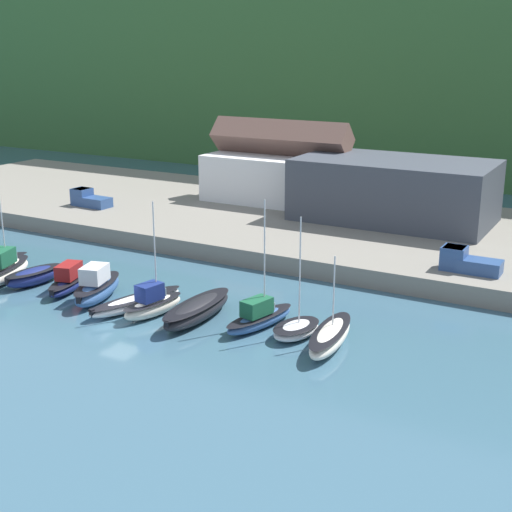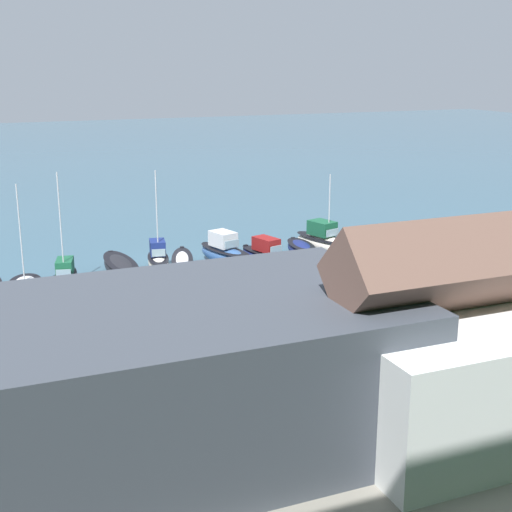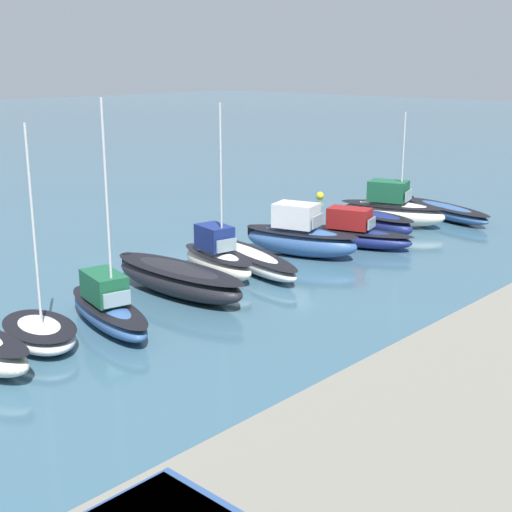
{
  "view_description": "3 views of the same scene",
  "coord_description": "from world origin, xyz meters",
  "px_view_note": "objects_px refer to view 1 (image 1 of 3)",
  "views": [
    {
      "loc": [
        32.17,
        -37.26,
        19.24
      ],
      "look_at": [
        4.8,
        11.74,
        2.48
      ],
      "focal_mm": 50.0,
      "sensor_mm": 36.0,
      "label": 1
    },
    {
      "loc": [
        16.09,
        58.36,
        17.07
      ],
      "look_at": [
        -4.18,
        9.32,
        2.53
      ],
      "focal_mm": 50.0,
      "sensor_mm": 36.0,
      "label": 2
    },
    {
      "loc": [
        25.35,
        26.56,
        10.45
      ],
      "look_at": [
        2.82,
        5.55,
        1.96
      ],
      "focal_mm": 50.0,
      "sensor_mm": 36.0,
      "label": 3
    }
  ],
  "objects_px": {
    "moored_boat_9": "(296,329)",
    "moored_boat_8": "(259,317)",
    "moored_boat_6": "(152,304)",
    "moored_boat_1": "(3,270)",
    "pickup_truck_0": "(466,261)",
    "moored_boat_4": "(97,287)",
    "moored_boat_2": "(34,276)",
    "moored_boat_7": "(197,310)",
    "moored_boat_5": "(136,302)",
    "moored_boat_10": "(330,337)",
    "moored_boat_3": "(71,280)",
    "pickup_truck_1": "(88,199)"
  },
  "relations": [
    {
      "from": "moored_boat_5",
      "to": "moored_boat_4",
      "type": "bearing_deg",
      "value": -164.56
    },
    {
      "from": "moored_boat_1",
      "to": "moored_boat_8",
      "type": "height_order",
      "value": "moored_boat_8"
    },
    {
      "from": "moored_boat_4",
      "to": "pickup_truck_0",
      "type": "relative_size",
      "value": 1.48
    },
    {
      "from": "moored_boat_1",
      "to": "moored_boat_5",
      "type": "bearing_deg",
      "value": -15.7
    },
    {
      "from": "moored_boat_8",
      "to": "moored_boat_10",
      "type": "xyz_separation_m",
      "value": [
        5.72,
        -0.68,
        -0.06
      ]
    },
    {
      "from": "moored_boat_2",
      "to": "moored_boat_7",
      "type": "distance_m",
      "value": 16.3
    },
    {
      "from": "moored_boat_3",
      "to": "pickup_truck_1",
      "type": "xyz_separation_m",
      "value": [
        -15.02,
        18.96,
        1.65
      ]
    },
    {
      "from": "moored_boat_8",
      "to": "pickup_truck_0",
      "type": "relative_size",
      "value": 1.93
    },
    {
      "from": "moored_boat_1",
      "to": "moored_boat_6",
      "type": "xyz_separation_m",
      "value": [
        15.65,
        -0.17,
        -0.14
      ]
    },
    {
      "from": "moored_boat_3",
      "to": "moored_boat_5",
      "type": "distance_m",
      "value": 7.55
    },
    {
      "from": "moored_boat_6",
      "to": "moored_boat_7",
      "type": "xyz_separation_m",
      "value": [
        3.34,
        0.87,
        -0.16
      ]
    },
    {
      "from": "moored_boat_8",
      "to": "moored_boat_10",
      "type": "height_order",
      "value": "moored_boat_8"
    },
    {
      "from": "moored_boat_2",
      "to": "moored_boat_5",
      "type": "xyz_separation_m",
      "value": [
        11.0,
        -0.41,
        -0.19
      ]
    },
    {
      "from": "moored_boat_7",
      "to": "moored_boat_8",
      "type": "height_order",
      "value": "moored_boat_8"
    },
    {
      "from": "moored_boat_4",
      "to": "moored_boat_7",
      "type": "relative_size",
      "value": 0.86
    },
    {
      "from": "moored_boat_5",
      "to": "moored_boat_2",
      "type": "bearing_deg",
      "value": -165.64
    },
    {
      "from": "moored_boat_5",
      "to": "moored_boat_9",
      "type": "relative_size",
      "value": 1.0
    },
    {
      "from": "moored_boat_4",
      "to": "moored_boat_5",
      "type": "distance_m",
      "value": 3.87
    },
    {
      "from": "moored_boat_3",
      "to": "moored_boat_7",
      "type": "bearing_deg",
      "value": -19.64
    },
    {
      "from": "moored_boat_3",
      "to": "moored_boat_7",
      "type": "height_order",
      "value": "moored_boat_3"
    },
    {
      "from": "moored_boat_3",
      "to": "moored_boat_4",
      "type": "relative_size",
      "value": 1.03
    },
    {
      "from": "moored_boat_7",
      "to": "moored_boat_10",
      "type": "xyz_separation_m",
      "value": [
        10.3,
        0.31,
        -0.04
      ]
    },
    {
      "from": "moored_boat_3",
      "to": "moored_boat_7",
      "type": "distance_m",
      "value": 12.79
    },
    {
      "from": "moored_boat_5",
      "to": "moored_boat_8",
      "type": "relative_size",
      "value": 0.92
    },
    {
      "from": "moored_boat_1",
      "to": "moored_boat_6",
      "type": "relative_size",
      "value": 0.86
    },
    {
      "from": "moored_boat_8",
      "to": "moored_boat_9",
      "type": "bearing_deg",
      "value": 9.62
    },
    {
      "from": "moored_boat_2",
      "to": "moored_boat_9",
      "type": "distance_m",
      "value": 23.88
    },
    {
      "from": "moored_boat_2",
      "to": "moored_boat_6",
      "type": "height_order",
      "value": "moored_boat_6"
    },
    {
      "from": "moored_boat_7",
      "to": "pickup_truck_0",
      "type": "bearing_deg",
      "value": 45.62
    },
    {
      "from": "moored_boat_6",
      "to": "moored_boat_9",
      "type": "distance_m",
      "value": 11.05
    },
    {
      "from": "moored_boat_6",
      "to": "moored_boat_3",
      "type": "bearing_deg",
      "value": -178.67
    },
    {
      "from": "moored_boat_9",
      "to": "moored_boat_8",
      "type": "bearing_deg",
      "value": -173.72
    },
    {
      "from": "moored_boat_3",
      "to": "pickup_truck_1",
      "type": "bearing_deg",
      "value": 111.84
    },
    {
      "from": "moored_boat_2",
      "to": "moored_boat_7",
      "type": "xyz_separation_m",
      "value": [
        16.3,
        -0.04,
        0.05
      ]
    },
    {
      "from": "moored_boat_7",
      "to": "moored_boat_8",
      "type": "bearing_deg",
      "value": 11.12
    },
    {
      "from": "moored_boat_1",
      "to": "pickup_truck_0",
      "type": "height_order",
      "value": "moored_boat_1"
    },
    {
      "from": "pickup_truck_0",
      "to": "moored_boat_4",
      "type": "bearing_deg",
      "value": 124.07
    },
    {
      "from": "moored_boat_5",
      "to": "moored_boat_10",
      "type": "xyz_separation_m",
      "value": [
        15.6,
        0.67,
        0.19
      ]
    },
    {
      "from": "moored_boat_4",
      "to": "pickup_truck_1",
      "type": "relative_size",
      "value": 1.45
    },
    {
      "from": "moored_boat_4",
      "to": "moored_boat_5",
      "type": "relative_size",
      "value": 0.83
    },
    {
      "from": "moored_boat_9",
      "to": "pickup_truck_1",
      "type": "bearing_deg",
      "value": 161.75
    },
    {
      "from": "moored_boat_8",
      "to": "moored_boat_5",
      "type": "bearing_deg",
      "value": -159.05
    },
    {
      "from": "moored_boat_6",
      "to": "moored_boat_1",
      "type": "bearing_deg",
      "value": -169.89
    },
    {
      "from": "moored_boat_9",
      "to": "moored_boat_10",
      "type": "distance_m",
      "value": 2.78
    },
    {
      "from": "moored_boat_5",
      "to": "moored_boat_10",
      "type": "relative_size",
      "value": 1.13
    },
    {
      "from": "moored_boat_4",
      "to": "moored_boat_6",
      "type": "height_order",
      "value": "moored_boat_6"
    },
    {
      "from": "moored_boat_9",
      "to": "moored_boat_10",
      "type": "bearing_deg",
      "value": -0.49
    },
    {
      "from": "moored_boat_1",
      "to": "pickup_truck_1",
      "type": "distance_m",
      "value": 22.22
    },
    {
      "from": "pickup_truck_0",
      "to": "moored_boat_8",
      "type": "bearing_deg",
      "value": 144.98
    },
    {
      "from": "moored_boat_5",
      "to": "moored_boat_9",
      "type": "distance_m",
      "value": 12.92
    }
  ]
}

